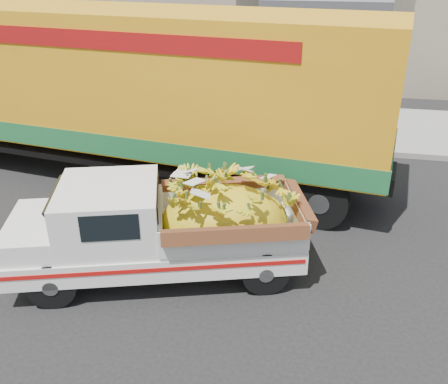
# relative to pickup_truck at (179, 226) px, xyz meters

# --- Properties ---
(ground) EXTENTS (100.00, 100.00, 0.00)m
(ground) POSITION_rel_pickup_truck_xyz_m (-2.03, 0.45, -0.87)
(ground) COLOR black
(ground) RESTS_ON ground
(curb) EXTENTS (60.00, 0.25, 0.15)m
(curb) POSITION_rel_pickup_truck_xyz_m (-2.03, 6.12, -0.80)
(curb) COLOR gray
(curb) RESTS_ON ground
(sidewalk) EXTENTS (60.00, 4.00, 0.14)m
(sidewalk) POSITION_rel_pickup_truck_xyz_m (-2.03, 8.22, -0.80)
(sidewalk) COLOR gray
(sidewalk) RESTS_ON ground
(building_left) EXTENTS (18.00, 6.00, 5.00)m
(building_left) POSITION_rel_pickup_truck_xyz_m (-10.03, 14.12, 1.63)
(building_left) COLOR gray
(building_left) RESTS_ON ground
(pickup_truck) EXTENTS (4.92, 2.97, 1.62)m
(pickup_truck) POSITION_rel_pickup_truck_xyz_m (0.00, 0.00, 0.00)
(pickup_truck) COLOR black
(pickup_truck) RESTS_ON ground
(semi_trailer) EXTENTS (12.06, 4.24, 3.80)m
(semi_trailer) POSITION_rel_pickup_truck_xyz_m (-2.24, 3.66, 1.25)
(semi_trailer) COLOR black
(semi_trailer) RESTS_ON ground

